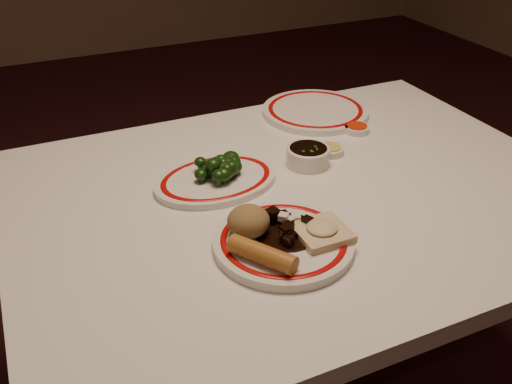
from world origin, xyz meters
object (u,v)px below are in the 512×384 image
at_px(fried_wonton, 322,231).
at_px(broccoli_plate, 216,180).
at_px(rice_mound, 248,221).
at_px(dining_table, 298,224).
at_px(stirfry_heap, 285,228).
at_px(broccoli_pile, 223,166).
at_px(main_plate, 283,242).
at_px(soy_bowl, 308,156).
at_px(spring_roll, 262,254).

xyz_separation_m(fried_wonton, broccoli_plate, (-0.10, 0.28, -0.02)).
bearing_deg(rice_mound, dining_table, 36.34).
relative_size(fried_wonton, stirfry_heap, 0.77).
bearing_deg(broccoli_pile, main_plate, -86.96).
xyz_separation_m(rice_mound, fried_wonton, (0.12, -0.06, -0.02)).
xyz_separation_m(rice_mound, soy_bowl, (0.24, 0.22, -0.03)).
relative_size(rice_mound, broccoli_pile, 0.68).
distance_m(main_plate, rice_mound, 0.07).
xyz_separation_m(broccoli_pile, soy_bowl, (0.21, -0.00, -0.02)).
bearing_deg(stirfry_heap, fried_wonton, -34.21).
distance_m(broccoli_plate, broccoli_pile, 0.03).
bearing_deg(broccoli_plate, main_plate, -83.53).
bearing_deg(broccoli_pile, spring_roll, -99.12).
bearing_deg(stirfry_heap, broccoli_pile, 96.12).
relative_size(rice_mound, soy_bowl, 0.79).
relative_size(main_plate, broccoli_pile, 2.35).
height_order(spring_roll, stirfry_heap, spring_roll).
relative_size(rice_mound, broccoli_plate, 0.27).
xyz_separation_m(dining_table, broccoli_pile, (-0.14, 0.09, 0.13)).
height_order(dining_table, rice_mound, rice_mound).
relative_size(dining_table, main_plate, 4.45).
height_order(dining_table, fried_wonton, fried_wonton).
relative_size(dining_table, soy_bowl, 12.24).
height_order(main_plate, rice_mound, rice_mound).
height_order(fried_wonton, soy_bowl, fried_wonton).
bearing_deg(rice_mound, soy_bowl, 41.76).
bearing_deg(dining_table, stirfry_heap, -126.30).
height_order(broccoli_plate, soy_bowl, soy_bowl).
xyz_separation_m(dining_table, stirfry_heap, (-0.11, -0.15, 0.12)).
xyz_separation_m(dining_table, broccoli_plate, (-0.15, 0.09, 0.10)).
distance_m(spring_roll, broccoli_pile, 0.31).
relative_size(stirfry_heap, soy_bowl, 1.24).
relative_size(broccoli_pile, soy_bowl, 1.17).
xyz_separation_m(dining_table, spring_roll, (-0.19, -0.21, 0.13)).
relative_size(fried_wonton, broccoli_plate, 0.32).
distance_m(dining_table, fried_wonton, 0.23).
distance_m(dining_table, stirfry_heap, 0.22).
distance_m(stirfry_heap, broccoli_plate, 0.25).
relative_size(stirfry_heap, broccoli_pile, 1.06).
bearing_deg(soy_bowl, dining_table, -127.76).
xyz_separation_m(main_plate, soy_bowl, (0.19, 0.26, 0.01)).
distance_m(main_plate, broccoli_pile, 0.26).
bearing_deg(broccoli_plate, fried_wonton, -71.02).
xyz_separation_m(rice_mound, broccoli_pile, (0.04, 0.22, -0.01)).
distance_m(main_plate, stirfry_heap, 0.03).
height_order(main_plate, broccoli_plate, main_plate).
xyz_separation_m(dining_table, fried_wonton, (-0.06, -0.19, 0.12)).
bearing_deg(soy_bowl, broccoli_pile, 178.62).
xyz_separation_m(fried_wonton, broccoli_pile, (-0.08, 0.28, 0.01)).
bearing_deg(broccoli_plate, dining_table, -31.45).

